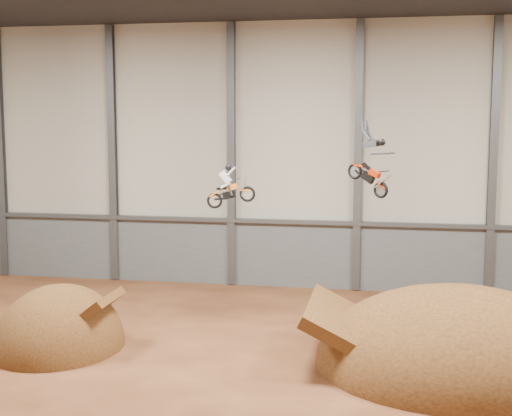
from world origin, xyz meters
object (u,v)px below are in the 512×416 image
at_px(fmx_rider_b, 365,158).
at_px(fmx_rider_a, 233,183).
at_px(landing_ramp, 457,368).
at_px(takeoff_ramp, 60,348).

bearing_deg(fmx_rider_b, fmx_rider_a, -167.50).
relative_size(landing_ramp, fmx_rider_a, 5.07).
xyz_separation_m(takeoff_ramp, fmx_rider_a, (6.30, 3.32, 6.34)).
bearing_deg(landing_ramp, fmx_rider_b, 166.29).
height_order(takeoff_ramp, landing_ramp, landing_ramp).
xyz_separation_m(takeoff_ramp, landing_ramp, (15.25, 0.44, 0.00)).
bearing_deg(fmx_rider_b, takeoff_ramp, -140.82).
bearing_deg(takeoff_ramp, landing_ramp, 1.66).
relative_size(takeoff_ramp, fmx_rider_a, 2.84).
height_order(takeoff_ramp, fmx_rider_a, fmx_rider_a).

